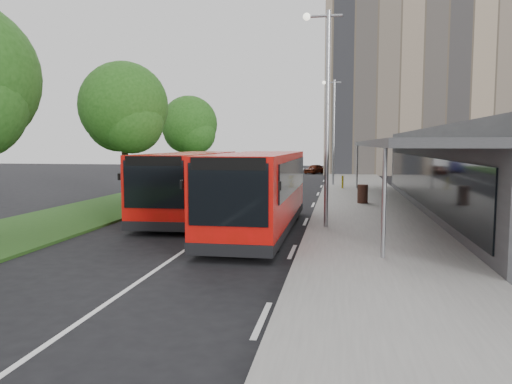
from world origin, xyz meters
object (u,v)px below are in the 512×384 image
bollard (343,182)px  tree_far (189,128)px  car_far (293,166)px  bus_main (259,192)px  lamp_post_near (325,105)px  tree_mid (124,112)px  bus_second (191,184)px  car_near (314,169)px  litter_bin (363,194)px  lamp_post_far (333,125)px

bollard → tree_far: bearing=169.8°
tree_far → car_far: tree_far is taller
bus_main → lamp_post_near: bearing=17.5°
tree_mid → lamp_post_near: lamp_post_near is taller
bus_second → car_near: (3.81, 34.49, -0.95)m
tree_mid → litter_bin: tree_mid is taller
lamp_post_near → car_far: bearing=97.0°
tree_far → car_far: size_ratio=1.70×
bus_main → bus_second: (-3.67, 3.37, -0.03)m
litter_bin → car_far: car_far is taller
bus_second → car_near: bearing=81.3°
lamp_post_far → litter_bin: 12.82m
bus_main → car_near: size_ratio=3.37×
tree_mid → lamp_post_far: lamp_post_far is taller
litter_bin → car_near: size_ratio=0.32×
bollard → car_far: size_ratio=0.21×
tree_far → bus_second: tree_far is taller
bus_second → tree_far: bearing=104.8°
lamp_post_near → bus_main: 4.06m
tree_far → car_near: tree_far is taller
tree_mid → car_far: 35.04m
tree_mid → lamp_post_far: (11.13, 12.95, -0.29)m
lamp_post_near → bus_main: lamp_post_near is taller
lamp_post_near → bollard: 17.41m
tree_mid → bus_second: tree_mid is taller
lamp_post_near → tree_far: bearing=120.3°
litter_bin → car_near: (-4.03, 29.14, -0.11)m
bus_second → lamp_post_far: bearing=68.5°
litter_bin → lamp_post_far: bearing=98.5°
tree_far → bollard: 12.74m
bus_main → bollard: size_ratio=11.67×
tree_far → lamp_post_far: (11.13, 0.95, 0.16)m
litter_bin → tree_far: bearing=139.4°
bus_main → car_far: size_ratio=2.51×
tree_far → bus_second: bearing=-72.8°
lamp_post_near → bollard: lamp_post_near is taller
lamp_post_far → bus_main: size_ratio=0.77×
lamp_post_far → bus_main: 21.12m
car_near → car_far: size_ratio=0.74×
bus_second → lamp_post_near: bearing=-25.9°
tree_far → bollard: tree_far is taller
tree_far → lamp_post_far: 11.17m
tree_mid → tree_far: bearing=90.0°
tree_far → car_near: bearing=63.8°
lamp_post_far → bus_second: bearing=-109.2°
bus_second → car_near: 34.71m
bus_main → bollard: (3.16, 17.64, -0.91)m
bus_main → litter_bin: size_ratio=10.59×
lamp_post_far → car_near: 17.77m
bus_second → bollard: (6.83, 14.27, -0.88)m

